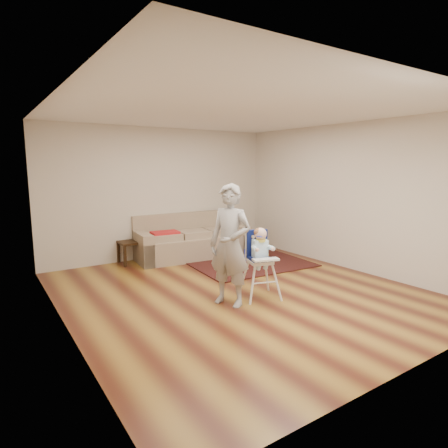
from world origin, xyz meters
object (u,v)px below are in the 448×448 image
sofa (192,236)px  side_table (131,252)px  high_chair (260,264)px  toy_ball (237,266)px  ride_on_toy (256,248)px  adult (230,245)px

sofa → side_table: 1.30m
sofa → high_chair: bearing=-91.8°
toy_ball → sofa: bearing=96.9°
sofa → toy_ball: bearing=-77.5°
side_table → ride_on_toy: bearing=-28.0°
side_table → adult: (0.38, -2.92, 0.62)m
toy_ball → adult: (-1.05, -1.27, 0.74)m
ride_on_toy → adult: adult is taller
side_table → toy_ball: size_ratio=2.65×
sofa → ride_on_toy: sofa is taller
ride_on_toy → high_chair: (-1.32, -1.76, 0.25)m
side_table → toy_ball: 2.18m
sofa → high_chair: high_chair is taller
side_table → ride_on_toy: (2.22, -1.18, 0.04)m
sofa → ride_on_toy: 1.37m
side_table → toy_ball: bearing=-49.2°
sofa → high_chair: size_ratio=2.33×
sofa → toy_ball: (0.17, -1.41, -0.35)m
sofa → ride_on_toy: (0.97, -0.95, -0.20)m
toy_ball → adult: size_ratio=0.10×
sofa → side_table: bearing=175.0°
side_table → adult: 3.01m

